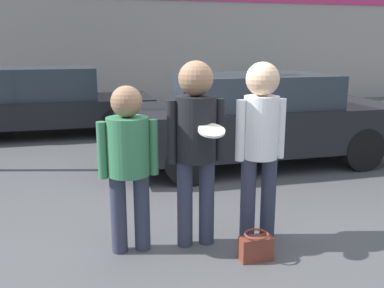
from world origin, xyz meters
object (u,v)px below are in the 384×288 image
(person_right, at_px, (260,136))
(parked_car_near, at_px, (257,118))
(shrub, at_px, (253,89))
(handbag, at_px, (256,247))
(person_left, at_px, (128,156))
(parked_car_far, at_px, (43,101))
(person_middle_with_frisbee, at_px, (196,137))

(person_right, relative_size, parked_car_near, 0.39)
(shrub, height_order, handbag, shrub)
(person_left, xyz_separation_m, shrub, (5.13, 9.27, -0.45))
(parked_car_near, height_order, parked_car_far, parked_car_near)
(person_left, relative_size, shrub, 1.62)
(parked_car_far, bearing_deg, handbag, -70.68)
(person_right, xyz_separation_m, handbag, (-0.18, -0.41, -0.94))
(person_right, distance_m, parked_car_far, 6.50)
(person_middle_with_frisbee, bearing_deg, shrub, 64.21)
(person_left, distance_m, shrub, 10.60)
(person_left, bearing_deg, shrub, 61.04)
(person_middle_with_frisbee, bearing_deg, handbag, -45.14)
(person_left, relative_size, person_right, 0.89)
(person_right, relative_size, handbag, 5.93)
(person_left, bearing_deg, person_right, -3.63)
(person_middle_with_frisbee, height_order, parked_car_far, person_middle_with_frisbee)
(person_right, xyz_separation_m, parked_car_near, (1.13, 2.67, -0.32))
(person_left, relative_size, parked_car_near, 0.35)
(parked_car_near, bearing_deg, person_right, -112.84)
(person_middle_with_frisbee, bearing_deg, person_left, 176.93)
(shrub, bearing_deg, person_middle_with_frisbee, -115.79)
(person_left, relative_size, handbag, 5.28)
(parked_car_near, distance_m, parked_car_far, 4.89)
(person_right, bearing_deg, person_middle_with_frisbee, 175.82)
(parked_car_near, distance_m, shrub, 7.22)
(person_left, xyz_separation_m, parked_car_near, (2.39, 2.59, -0.19))
(parked_car_far, relative_size, handbag, 15.37)
(parked_car_near, bearing_deg, shrub, 67.72)
(person_middle_with_frisbee, relative_size, person_right, 1.01)
(person_right, xyz_separation_m, shrub, (3.86, 9.35, -0.58))
(person_middle_with_frisbee, height_order, shrub, person_middle_with_frisbee)
(parked_car_near, xyz_separation_m, handbag, (-1.31, -3.08, -0.63))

